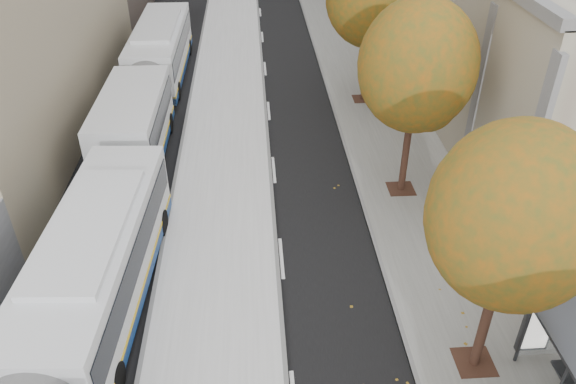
{
  "coord_description": "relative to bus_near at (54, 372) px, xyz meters",
  "views": [
    {
      "loc": [
        -2.43,
        2.77,
        13.12
      ],
      "look_at": [
        -1.38,
        18.49,
        2.5
      ],
      "focal_mm": 35.0,
      "sensor_mm": 36.0,
      "label": 1
    }
  ],
  "objects": [
    {
      "name": "bus_platform",
      "position": [
        3.77,
        22.82,
        -1.56
      ],
      "size": [
        4.25,
        150.0,
        0.15
      ],
      "primitive_type": "cube",
      "color": "silver",
      "rests_on": "ground"
    },
    {
      "name": "sidewalk",
      "position": [
        11.77,
        22.82,
        -1.6
      ],
      "size": [
        4.75,
        150.0,
        0.08
      ],
      "primitive_type": "cube",
      "color": "gray",
      "rests_on": "ground"
    },
    {
      "name": "tree_c",
      "position": [
        11.24,
        0.82,
        3.61
      ],
      "size": [
        4.2,
        4.2,
        7.28
      ],
      "color": "#322014",
      "rests_on": "sidewalk"
    },
    {
      "name": "tree_d",
      "position": [
        11.24,
        9.82,
        3.83
      ],
      "size": [
        4.4,
        4.4,
        7.6
      ],
      "color": "#322014",
      "rests_on": "sidewalk"
    },
    {
      "name": "bus_near",
      "position": [
        0.0,
        0.0,
        0.0
      ],
      "size": [
        3.65,
        18.12,
        3.0
      ],
      "rotation": [
        0.0,
        0.0,
        -0.06
      ],
      "color": "silver",
      "rests_on": "ground"
    },
    {
      "name": "bus_far",
      "position": [
        -0.16,
        19.01,
        0.0
      ],
      "size": [
        2.8,
        18.04,
        3.0
      ],
      "rotation": [
        0.0,
        0.0,
        -0.01
      ],
      "color": "silver",
      "rests_on": "ground"
    },
    {
      "name": "distant_car",
      "position": [
        -0.46,
        29.66,
        -1.04
      ],
      "size": [
        2.02,
        3.71,
        1.2
      ],
      "primitive_type": "imported",
      "rotation": [
        0.0,
        0.0,
        -0.18
      ],
      "color": "white",
      "rests_on": "ground"
    }
  ]
}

